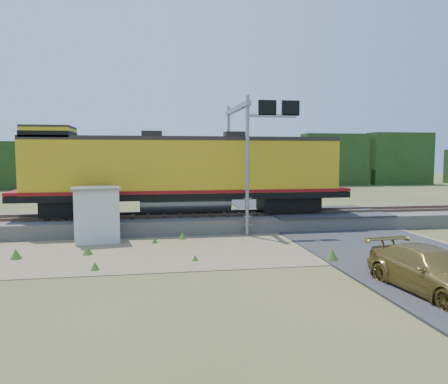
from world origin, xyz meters
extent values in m
plane|color=#475123|center=(0.00, 0.00, 0.00)|extent=(140.00, 140.00, 0.00)
cube|color=slate|center=(0.00, 6.00, 0.40)|extent=(70.00, 5.00, 0.80)
cube|color=brown|center=(0.00, 5.28, 0.88)|extent=(70.00, 0.10, 0.16)
cube|color=brown|center=(0.00, 6.72, 0.88)|extent=(70.00, 0.10, 0.16)
cube|color=#8C7754|center=(-2.00, 0.50, 0.01)|extent=(26.00, 8.00, 0.03)
cube|color=#38383A|center=(7.00, 6.00, 0.83)|extent=(7.00, 5.20, 0.06)
cube|color=#38383A|center=(7.00, 22.00, 0.04)|extent=(7.00, 24.00, 0.08)
cube|color=#1C3714|center=(0.00, 38.00, 3.25)|extent=(36.00, 3.00, 6.50)
cube|color=black|center=(-7.66, 6.00, 1.39)|extent=(3.45, 2.20, 0.86)
cube|color=black|center=(4.79, 6.00, 1.39)|extent=(3.45, 2.20, 0.86)
cube|color=black|center=(-1.43, 6.00, 1.99)|extent=(19.15, 2.87, 0.34)
cylinder|color=gray|center=(-1.43, 6.00, 1.53)|extent=(5.27, 1.15, 1.15)
cube|color=gold|center=(-1.43, 6.00, 3.65)|extent=(17.71, 2.78, 2.97)
cube|color=maroon|center=(-1.43, 6.00, 2.28)|extent=(19.15, 2.92, 0.17)
cube|color=#28231E|center=(-1.43, 6.00, 5.25)|extent=(17.71, 2.82, 0.23)
cube|color=gold|center=(-8.90, 6.00, 5.47)|extent=(2.49, 2.78, 0.67)
cube|color=#28231E|center=(-8.90, 6.00, 5.84)|extent=(2.49, 2.82, 0.11)
cube|color=black|center=(-8.90, 6.00, 5.42)|extent=(2.54, 2.82, 0.34)
cube|color=maroon|center=(-10.34, 6.00, 3.31)|extent=(0.10, 1.91, 1.15)
cube|color=#28231E|center=(-3.35, 6.00, 5.47)|extent=(1.15, 0.96, 0.43)
cube|color=#28231E|center=(1.44, 6.00, 5.47)|extent=(1.15, 0.96, 0.43)
cube|color=silver|center=(-6.18, 3.06, 1.32)|extent=(2.44, 2.44, 2.63)
cube|color=gray|center=(-6.18, 3.06, 2.69)|extent=(2.68, 2.68, 0.13)
cylinder|color=gray|center=(1.61, 3.20, 3.73)|extent=(0.19, 0.19, 7.45)
cylinder|color=gray|center=(1.61, 8.80, 3.73)|extent=(0.19, 0.19, 7.45)
cube|color=gray|center=(1.61, 6.00, 7.03)|extent=(0.27, 6.20, 0.27)
cube|color=gray|center=(2.89, 3.20, 6.39)|extent=(2.77, 0.16, 0.16)
cube|color=black|center=(2.68, 3.20, 6.81)|extent=(0.96, 0.16, 0.80)
cube|color=black|center=(3.95, 3.20, 6.81)|extent=(0.96, 0.16, 0.80)
imported|color=olive|center=(5.23, -7.20, 0.71)|extent=(2.49, 5.06, 1.41)
camera|label=1|loc=(-3.47, -19.36, 4.38)|focal=35.00mm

